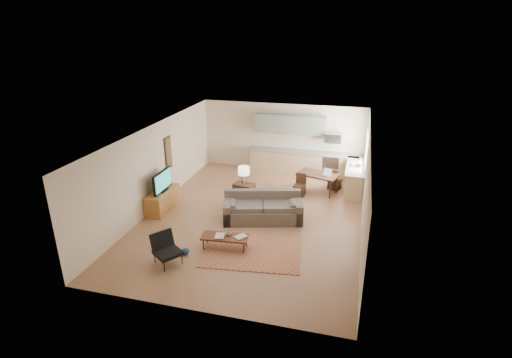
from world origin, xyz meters
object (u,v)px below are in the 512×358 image
(tv_credenza, at_px, (163,200))
(dining_table, at_px, (318,183))
(coffee_table, at_px, (225,242))
(console_table, at_px, (244,194))
(armchair, at_px, (168,250))
(sofa, at_px, (263,207))

(tv_credenza, relative_size, dining_table, 1.05)
(coffee_table, bearing_deg, tv_credenza, 141.87)
(console_table, xyz_separation_m, dining_table, (2.21, 1.69, -0.03))
(armchair, xyz_separation_m, dining_table, (3.07, 5.49, -0.04))
(sofa, height_order, armchair, sofa)
(sofa, relative_size, coffee_table, 1.97)
(armchair, bearing_deg, coffee_table, -12.13)
(armchair, bearing_deg, sofa, 4.70)
(sofa, distance_m, coffee_table, 1.95)
(coffee_table, bearing_deg, dining_table, 61.26)
(sofa, xyz_separation_m, console_table, (-0.86, 0.91, -0.05))
(armchair, xyz_separation_m, tv_credenza, (-1.56, 2.78, -0.06))
(armchair, relative_size, dining_table, 0.57)
(armchair, height_order, tv_credenza, armchair)
(tv_credenza, distance_m, console_table, 2.63)
(armchair, bearing_deg, dining_table, 6.20)
(sofa, xyz_separation_m, dining_table, (1.35, 2.60, -0.08))
(armchair, relative_size, console_table, 1.04)
(sofa, relative_size, armchair, 3.13)
(sofa, height_order, coffee_table, sofa)
(coffee_table, bearing_deg, sofa, 67.33)
(sofa, relative_size, dining_table, 1.78)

